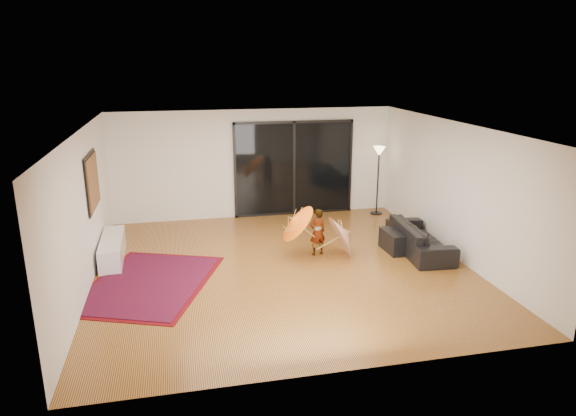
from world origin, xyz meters
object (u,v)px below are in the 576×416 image
object	(u,v)px
media_console	(112,249)
child	(317,232)
sofa	(420,238)
ottoman	(403,240)

from	to	relation	value
media_console	child	size ratio (longest dim) A/B	1.68
media_console	sofa	world-z (taller)	sofa
ottoman	media_console	bearing A→B (deg)	172.90
ottoman	child	bearing A→B (deg)	175.53
child	sofa	bearing A→B (deg)	158.37
media_console	ottoman	xyz separation A→B (m)	(5.89, -0.73, -0.01)
child	ottoman	bearing A→B (deg)	161.54
ottoman	child	xyz separation A→B (m)	(-1.82, 0.14, 0.27)
ottoman	child	distance (m)	1.84
media_console	ottoman	bearing A→B (deg)	-8.82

